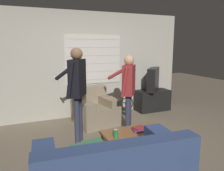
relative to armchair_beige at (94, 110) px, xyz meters
name	(u,v)px	position (x,y,z in m)	size (l,w,h in m)	color
ground_plane	(119,149)	(-0.01, -1.38, -0.32)	(16.00, 16.00, 0.00)	#7F705B
wall_back	(85,65)	(0.00, 0.64, 0.96)	(5.20, 0.08, 2.55)	#BCB7A8
armchair_beige	(94,110)	(0.00, 0.00, 0.00)	(0.98, 0.97, 0.81)	gray
coffee_table	(135,134)	(0.13, -1.67, 0.05)	(1.02, 0.54, 0.40)	brown
tv_stand	(152,100)	(1.77, 0.34, -0.04)	(0.91, 0.44, 0.56)	black
tv	(153,79)	(1.77, 0.34, 0.54)	(0.68, 0.72, 0.61)	black
person_left_standing	(77,84)	(-0.58, -0.82, 0.77)	(0.55, 0.75, 1.71)	#33384C
person_right_standing	(128,85)	(0.47, -0.75, 0.66)	(0.50, 0.73, 1.56)	#33384C
book_stack	(139,129)	(0.21, -1.66, 0.12)	(0.23, 0.20, 0.06)	#75387F
soda_can	(116,133)	(-0.24, -1.75, 0.15)	(0.07, 0.07, 0.13)	#238E47
spare_remote	(138,129)	(0.21, -1.63, 0.10)	(0.10, 0.13, 0.02)	white
floor_fan	(127,106)	(0.97, 0.29, -0.09)	(0.36, 0.20, 0.45)	black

